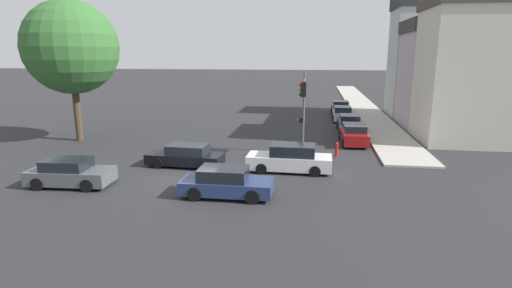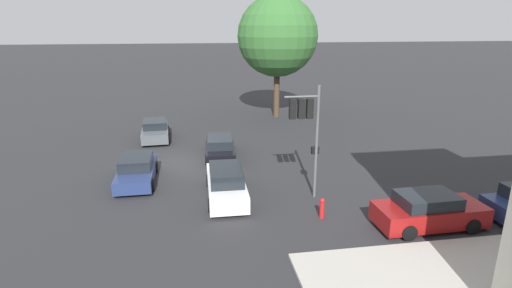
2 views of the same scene
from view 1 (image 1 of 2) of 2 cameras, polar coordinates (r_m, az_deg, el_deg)
name	(u,v)px [view 1 (image 1 of 2)]	position (r m, az deg, el deg)	size (l,w,h in m)	color
ground_plane	(191,179)	(21.78, -9.32, -4.89)	(300.00, 300.00, 0.00)	#28282B
sidewalk_strip	(360,104)	(54.36, 14.69, 5.50)	(3.46, 60.00, 0.12)	#ADA89E
rowhouse_backdrop	(443,65)	(40.33, 25.16, 10.16)	(7.26, 19.44, 12.37)	beige
street_tree	(71,47)	(33.11, -24.92, 12.40)	(6.86, 6.86, 10.44)	#423323
traffic_signal	(303,97)	(25.71, 6.73, 6.70)	(0.56, 1.76, 5.42)	#515456
crossing_car_0	(290,159)	(22.69, 4.90, -2.14)	(4.78, 1.89, 1.56)	silver
crossing_car_1	(226,183)	(18.80, -4.30, -5.54)	(4.29, 1.94, 1.37)	navy
crossing_car_2	(70,173)	(22.27, -25.02, -3.78)	(4.18, 2.09, 1.39)	#4C5156
crossing_car_3	(186,156)	(24.02, -9.98, -1.70)	(4.57, 2.01, 1.32)	black
parked_car_0	(354,134)	(30.54, 13.78, 1.37)	(1.98, 4.51, 1.48)	maroon
parked_car_1	(349,123)	(35.24, 13.17, 2.87)	(1.96, 3.90, 1.45)	navy
parked_car_2	(342,114)	(40.84, 12.24, 4.23)	(1.96, 4.13, 1.44)	#B7B7BC
parked_car_3	(340,107)	(46.09, 11.97, 5.15)	(2.02, 4.08, 1.39)	maroon
fire_hydrant	(337,149)	(26.51, 11.44, -0.69)	(0.22, 0.22, 0.92)	red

